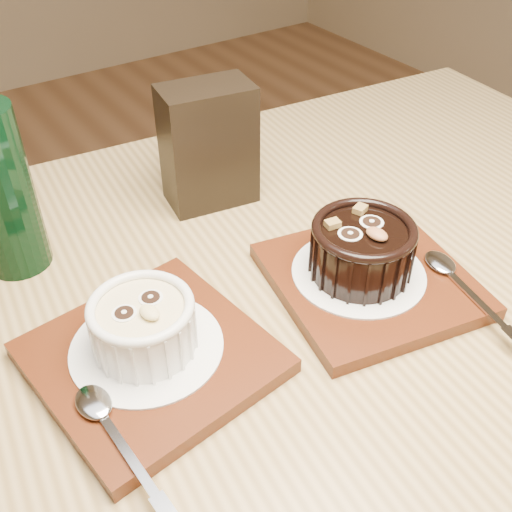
{
  "coord_description": "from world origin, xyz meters",
  "views": [
    {
      "loc": [
        -0.31,
        -0.35,
        1.14
      ],
      "look_at": [
        -0.08,
        -0.01,
        0.81
      ],
      "focal_mm": 42.0,
      "sensor_mm": 36.0,
      "label": 1
    }
  ],
  "objects_px": {
    "table": "(250,399)",
    "ramekin_white": "(143,323)",
    "tray_left": "(151,358)",
    "condiment_stand": "(209,146)",
    "ramekin_dark": "(362,247)",
    "tray_right": "(370,280)"
  },
  "relations": [
    {
      "from": "table",
      "to": "ramekin_white",
      "type": "bearing_deg",
      "value": 163.9
    },
    {
      "from": "tray_left",
      "to": "condiment_stand",
      "type": "bearing_deg",
      "value": 47.89
    },
    {
      "from": "tray_left",
      "to": "ramekin_dark",
      "type": "relative_size",
      "value": 1.83
    },
    {
      "from": "condiment_stand",
      "to": "tray_left",
      "type": "bearing_deg",
      "value": -132.11
    },
    {
      "from": "ramekin_dark",
      "to": "condiment_stand",
      "type": "height_order",
      "value": "condiment_stand"
    },
    {
      "from": "table",
      "to": "tray_right",
      "type": "xyz_separation_m",
      "value": [
        0.14,
        -0.01,
        0.1
      ]
    },
    {
      "from": "table",
      "to": "ramekin_white",
      "type": "distance_m",
      "value": 0.16
    },
    {
      "from": "table",
      "to": "ramekin_dark",
      "type": "relative_size",
      "value": 12.96
    },
    {
      "from": "tray_left",
      "to": "table",
      "type": "bearing_deg",
      "value": -12.44
    },
    {
      "from": "ramekin_white",
      "to": "condiment_stand",
      "type": "height_order",
      "value": "condiment_stand"
    },
    {
      "from": "tray_left",
      "to": "ramekin_white",
      "type": "relative_size",
      "value": 2.06
    },
    {
      "from": "tray_left",
      "to": "ramekin_white",
      "type": "distance_m",
      "value": 0.04
    },
    {
      "from": "ramekin_dark",
      "to": "tray_left",
      "type": "bearing_deg",
      "value": 168.57
    },
    {
      "from": "tray_left",
      "to": "ramekin_dark",
      "type": "bearing_deg",
      "value": -5.83
    },
    {
      "from": "ramekin_white",
      "to": "tray_right",
      "type": "xyz_separation_m",
      "value": [
        0.22,
        -0.04,
        -0.04
      ]
    },
    {
      "from": "tray_right",
      "to": "condiment_stand",
      "type": "xyz_separation_m",
      "value": [
        -0.05,
        0.22,
        0.06
      ]
    },
    {
      "from": "table",
      "to": "tray_right",
      "type": "bearing_deg",
      "value": -4.48
    },
    {
      "from": "table",
      "to": "tray_left",
      "type": "bearing_deg",
      "value": 167.56
    },
    {
      "from": "table",
      "to": "ramekin_white",
      "type": "xyz_separation_m",
      "value": [
        -0.09,
        0.03,
        0.13
      ]
    },
    {
      "from": "tray_right",
      "to": "tray_left",
      "type": "bearing_deg",
      "value": 172.36
    },
    {
      "from": "condiment_stand",
      "to": "table",
      "type": "bearing_deg",
      "value": -112.36
    },
    {
      "from": "tray_left",
      "to": "tray_right",
      "type": "xyz_separation_m",
      "value": [
        0.22,
        -0.03,
        0.0
      ]
    }
  ]
}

